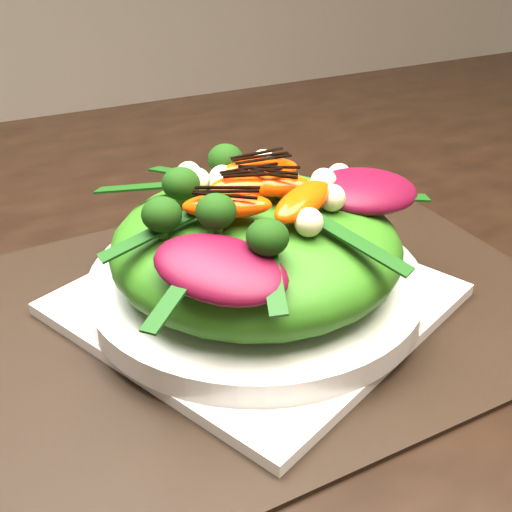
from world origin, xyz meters
name	(u,v)px	position (x,y,z in m)	size (l,w,h in m)	color
dining_table	(399,246)	(0.00, 0.00, 0.73)	(1.60, 0.90, 0.75)	black
placemat	(256,306)	(-0.18, -0.06, 0.75)	(0.44, 0.34, 0.00)	black
plate_base	(256,299)	(-0.18, -0.06, 0.76)	(0.24, 0.24, 0.01)	silver
salad_bowl	(256,284)	(-0.18, -0.06, 0.77)	(0.25, 0.25, 0.02)	silver
lettuce_mound	(256,246)	(-0.18, -0.06, 0.80)	(0.21, 0.21, 0.07)	#306A13
radicchio_leaf	(365,191)	(-0.09, -0.07, 0.84)	(0.09, 0.06, 0.02)	#4A081A
orange_segment	(221,186)	(-0.19, -0.04, 0.85)	(0.06, 0.02, 0.02)	#FF3904
broccoli_floret	(150,194)	(-0.24, -0.04, 0.85)	(0.04, 0.04, 0.04)	#0D370A
macadamia_nut	(322,217)	(-0.15, -0.11, 0.84)	(0.02, 0.02, 0.02)	beige
balsamic_drizzle	(221,174)	(-0.19, -0.04, 0.86)	(0.04, 0.00, 0.00)	black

